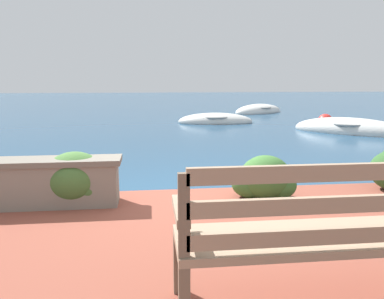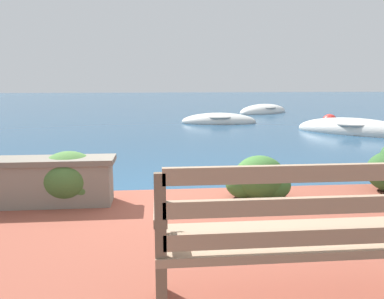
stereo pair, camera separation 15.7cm
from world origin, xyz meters
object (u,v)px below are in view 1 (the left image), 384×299
rowboat_far (258,112)px  park_bench (320,232)px  rowboat_nearest (350,130)px  rowboat_mid (215,121)px  mooring_buoy (325,121)px

rowboat_far → park_bench: bearing=42.6°
rowboat_nearest → rowboat_far: rowboat_nearest is taller
rowboat_mid → mooring_buoy: (3.87, -0.65, 0.03)m
rowboat_nearest → mooring_buoy: rowboat_nearest is taller
mooring_buoy → rowboat_far: bearing=104.4°
park_bench → mooring_buoy: park_bench is taller
rowboat_mid → rowboat_nearest: bearing=145.9°
rowboat_nearest → mooring_buoy: bearing=-56.0°
rowboat_nearest → mooring_buoy: 2.28m
rowboat_nearest → mooring_buoy: (0.31, 2.26, 0.03)m
rowboat_far → rowboat_mid: bearing=22.1°
park_bench → rowboat_mid: park_bench is taller
rowboat_mid → park_bench: bearing=88.1°
rowboat_far → mooring_buoy: 4.60m
rowboat_mid → rowboat_far: (2.73, 3.80, 0.01)m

